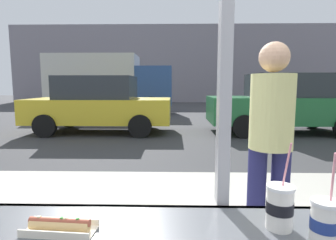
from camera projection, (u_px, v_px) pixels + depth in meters
The scene contains 10 objects.
ground_plane at pixel (180, 129), 9.18m from camera, with size 60.00×60.00×0.00m, color #38383A.
sidewalk_strip at pixel (194, 220), 2.82m from camera, with size 16.00×2.80×0.12m, color #B2ADA3.
building_facade_far at pixel (177, 64), 23.51m from camera, with size 28.00×1.20×6.43m, color gray.
soda_cup_left at pixel (280, 206), 0.97m from camera, with size 0.10×0.10×0.31m.
soda_cup_right at pixel (324, 223), 0.86m from camera, with size 0.09×0.09×0.31m.
hotdog_tray_near at pixel (60, 226), 0.95m from camera, with size 0.25×0.12×0.05m.
parked_car_yellow at pixel (100, 104), 8.41m from camera, with size 4.26×2.04×1.71m.
parked_car_green at pixel (284, 103), 8.29m from camera, with size 4.40×2.02×1.77m.
box_truck at pixel (108, 82), 14.02m from camera, with size 6.15×2.44×2.94m.
pedestrian at pixel (271, 136), 2.07m from camera, with size 0.32×0.32×1.63m.
Camera 1 is at (-0.21, -1.08, 1.43)m, focal length 29.48 mm.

